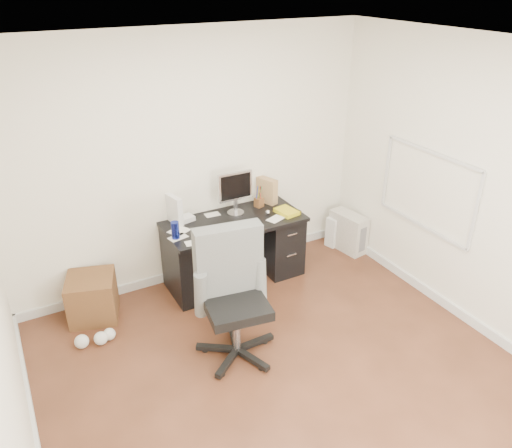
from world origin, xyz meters
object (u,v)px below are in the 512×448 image
(office_chair, at_px, (236,299))
(desk, at_px, (234,248))
(pc_tower, at_px, (348,232))
(keyboard, at_px, (238,225))
(lcd_monitor, at_px, (235,193))
(wicker_basket, at_px, (92,297))

(office_chair, bearing_deg, desk, 72.97)
(desk, xyz_separation_m, pc_tower, (1.54, -0.06, -0.16))
(desk, distance_m, keyboard, 0.39)
(lcd_monitor, distance_m, wicker_basket, 1.82)
(keyboard, xyz_separation_m, wicker_basket, (-1.53, 0.22, -0.54))
(lcd_monitor, height_order, pc_tower, lcd_monitor)
(lcd_monitor, relative_size, pc_tower, 1.03)
(office_chair, bearing_deg, lcd_monitor, 72.08)
(office_chair, relative_size, wicker_basket, 2.68)
(keyboard, relative_size, pc_tower, 0.96)
(lcd_monitor, height_order, keyboard, lcd_monitor)
(lcd_monitor, bearing_deg, wicker_basket, -176.86)
(desk, xyz_separation_m, office_chair, (-0.54, -1.12, 0.21))
(desk, xyz_separation_m, wicker_basket, (-1.56, 0.07, -0.17))
(office_chair, height_order, pc_tower, office_chair)
(lcd_monitor, distance_m, pc_tower, 1.65)
(desk, distance_m, lcd_monitor, 0.62)
(keyboard, xyz_separation_m, pc_tower, (1.57, 0.08, -0.52))
(pc_tower, distance_m, wicker_basket, 3.10)
(lcd_monitor, relative_size, keyboard, 1.07)
(keyboard, height_order, office_chair, office_chair)
(desk, height_order, wicker_basket, desk)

